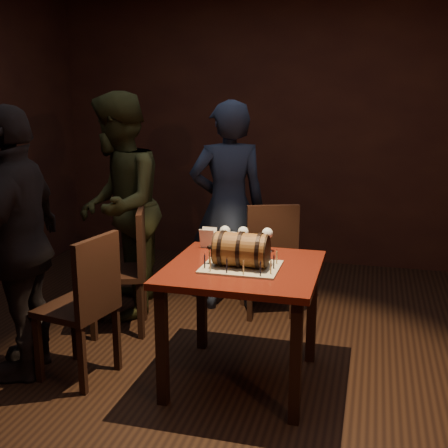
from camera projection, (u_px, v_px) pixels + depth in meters
The scene contains 16 objects.
room_shell at pixel (233, 154), 3.37m from camera, with size 5.04×5.04×2.80m.
pub_table at pixel (243, 283), 3.37m from camera, with size 0.90×0.90×0.75m.
cake_board at pixel (241, 267), 3.31m from camera, with size 0.45×0.35×0.01m, color #A39983.
barrel_cake at pixel (241, 250), 3.28m from camera, with size 0.37×0.22×0.22m.
birthday_candles at pixel (241, 259), 3.30m from camera, with size 0.40×0.30×0.09m.
wine_glass_left at pixel (225, 232), 3.67m from camera, with size 0.07×0.07×0.16m.
wine_glass_mid at pixel (243, 233), 3.64m from camera, with size 0.07×0.07×0.16m.
wine_glass_right at pixel (267, 234), 3.61m from camera, with size 0.07×0.07×0.16m.
pint_of_ale at pixel (232, 245), 3.53m from camera, with size 0.07×0.07×0.15m.
menu_card at pixel (208, 238), 3.72m from camera, with size 0.10×0.05×0.13m, color white, non-canonical shape.
chair_back at pixel (270, 253), 4.41m from camera, with size 0.52×0.52×0.93m.
chair_left_rear at pixel (128, 264), 4.15m from camera, with size 0.51×0.51×0.93m.
chair_left_front at pixel (86, 300), 3.43m from camera, with size 0.47×0.47×0.93m.
person_back at pixel (228, 207), 4.55m from camera, with size 0.62×0.41×1.70m, color #1C2438.
person_left_rear at pixel (119, 206), 4.40m from camera, with size 0.86×0.67×1.77m, color #34361B.
person_left_front at pixel (20, 244), 3.46m from camera, with size 0.99×0.41×1.70m, color black.
Camera 1 is at (0.82, -3.27, 1.77)m, focal length 45.00 mm.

